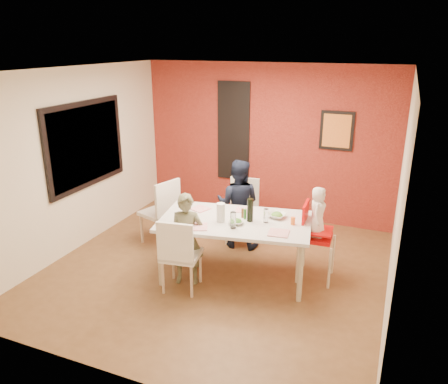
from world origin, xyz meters
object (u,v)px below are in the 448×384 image
at_px(chair_left, 163,209).
at_px(child_near, 187,240).
at_px(high_chair, 314,234).
at_px(child_far, 238,204).
at_px(dining_table, 235,225).
at_px(chair_near, 179,252).
at_px(chair_far, 243,206).
at_px(paper_towel_roll, 221,212).
at_px(wine_bottle, 250,210).
at_px(toddler, 318,212).

relative_size(chair_left, child_near, 0.86).
distance_m(high_chair, child_far, 1.38).
xyz_separation_m(dining_table, child_near, (-0.51, -0.40, -0.13)).
height_order(dining_table, chair_near, chair_near).
bearing_deg(dining_table, chair_far, 104.83).
xyz_separation_m(child_far, paper_towel_roll, (0.13, -1.00, 0.25)).
xyz_separation_m(chair_far, child_near, (-0.21, -1.53, 0.06)).
relative_size(chair_far, wine_bottle, 3.25).
bearing_deg(wine_bottle, child_far, 119.71).
height_order(chair_near, chair_left, chair_left).
bearing_deg(toddler, dining_table, 106.23).
xyz_separation_m(child_near, paper_towel_roll, (0.36, 0.28, 0.33)).
relative_size(chair_near, chair_far, 0.99).
bearing_deg(chair_near, wine_bottle, -143.82).
relative_size(dining_table, chair_left, 2.01).
height_order(dining_table, chair_left, chair_left).
bearing_deg(paper_towel_roll, chair_near, -122.93).
distance_m(dining_table, child_near, 0.66).
distance_m(chair_left, paper_towel_roll, 1.41).
xyz_separation_m(high_chair, child_near, (-1.49, -0.73, -0.02)).
relative_size(child_near, paper_towel_roll, 4.95).
bearing_deg(paper_towel_roll, chair_far, 96.62).
distance_m(chair_near, high_chair, 1.77).
height_order(chair_near, chair_far, chair_far).
bearing_deg(child_far, child_near, 72.75).
bearing_deg(chair_left, dining_table, 88.16).
distance_m(chair_near, wine_bottle, 1.06).
bearing_deg(toddler, wine_bottle, 108.07).
relative_size(child_near, wine_bottle, 4.00).
bearing_deg(high_chair, paper_towel_roll, 108.96).
xyz_separation_m(chair_near, high_chair, (1.47, 0.98, 0.08)).
bearing_deg(chair_near, chair_far, -104.91).
distance_m(chair_left, toddler, 2.42).
xyz_separation_m(child_near, wine_bottle, (0.70, 0.44, 0.36)).
distance_m(chair_near, paper_towel_roll, 0.74).
bearing_deg(paper_towel_roll, chair_left, 153.61).
distance_m(wine_bottle, paper_towel_roll, 0.38).
distance_m(high_chair, wine_bottle, 0.90).
bearing_deg(toddler, child_near, 113.65).
bearing_deg(chair_far, child_far, -94.03).
xyz_separation_m(toddler, paper_towel_roll, (-1.16, -0.45, -0.02)).
xyz_separation_m(dining_table, high_chair, (0.98, 0.33, -0.11)).
relative_size(chair_far, toddler, 1.50).
relative_size(chair_near, toddler, 1.49).
xyz_separation_m(high_chair, wine_bottle, (-0.78, -0.30, 0.33)).
relative_size(chair_near, child_near, 0.81).
xyz_separation_m(high_chair, paper_towel_roll, (-1.13, -0.45, 0.30)).
height_order(child_near, paper_towel_roll, child_near).
xyz_separation_m(high_chair, child_far, (-1.27, 0.55, 0.05)).
relative_size(dining_table, child_near, 1.73).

